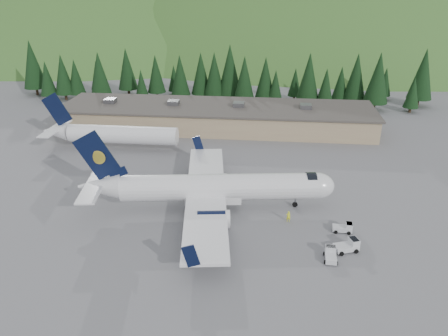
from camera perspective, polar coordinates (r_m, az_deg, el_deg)
ground at (r=66.62m, az=-0.54°, el=-5.24°), size 600.00×600.00×0.00m
airliner at (r=65.03m, az=-1.54°, el=-2.65°), size 38.19×35.95×12.67m
second_airliner at (r=90.63m, az=-14.82°, el=4.37°), size 27.50×11.00×10.05m
baggage_tug_a at (r=58.90m, az=15.91°, el=-9.72°), size 3.44×2.69×1.65m
baggage_tug_b at (r=62.76m, az=15.42°, el=-7.53°), size 2.70×1.73×1.40m
baggage_tug_c at (r=56.86m, az=13.75°, el=-10.90°), size 1.74×2.75×1.44m
terminal_building at (r=101.00m, az=-0.94°, el=6.75°), size 71.00×17.00×6.10m
ramp_worker at (r=63.40m, az=8.41°, el=-6.28°), size 0.62×0.41×1.69m
tree_line at (r=120.53m, az=-0.37°, el=12.04°), size 114.16×16.75×14.51m
hills at (r=292.88m, az=14.64°, el=-0.05°), size 614.00×330.00×300.00m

